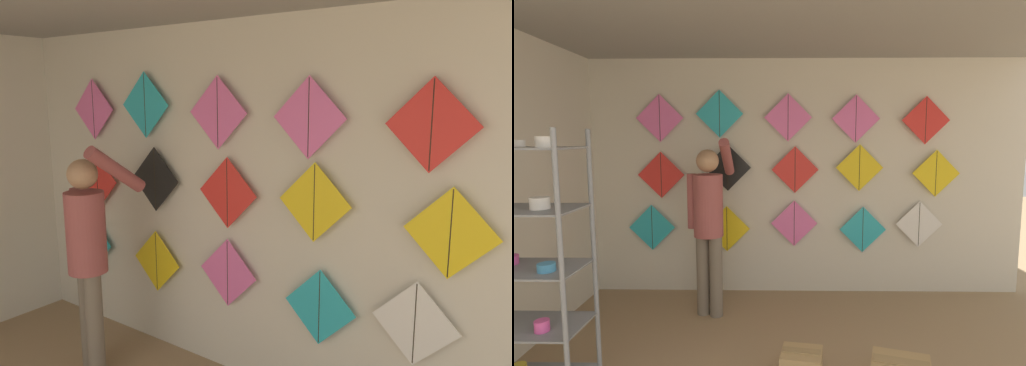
% 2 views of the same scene
% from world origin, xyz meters
% --- Properties ---
extents(back_panel, '(5.55, 0.06, 2.80)m').
position_xyz_m(back_panel, '(0.00, 4.11, 1.40)').
color(back_panel, beige).
rests_on(back_panel, ground).
extents(shopkeeper, '(0.46, 0.60, 1.88)m').
position_xyz_m(shopkeeper, '(-0.87, 3.41, 1.06)').
color(shopkeeper, '#726656').
rests_on(shopkeeper, ground).
extents(cardboard_box_spare, '(0.36, 0.32, 0.23)m').
position_xyz_m(cardboard_box_spare, '(0.04, 2.28, 0.11)').
color(cardboard_box_spare, tan).
rests_on(cardboard_box_spare, ground).
extents(kite_0, '(0.55, 0.01, 0.55)m').
position_xyz_m(kite_0, '(-1.67, 4.02, 0.80)').
color(kite_0, '#28B2C6').
extents(kite_1, '(0.55, 0.01, 0.55)m').
position_xyz_m(kite_1, '(-0.76, 4.02, 0.79)').
color(kite_1, yellow).
extents(kite_2, '(0.55, 0.01, 0.55)m').
position_xyz_m(kite_2, '(0.05, 4.02, 0.86)').
color(kite_2, pink).
extents(kite_3, '(0.55, 0.01, 0.55)m').
position_xyz_m(kite_3, '(0.87, 4.02, 0.79)').
color(kite_3, '#28B2C6').
extents(kite_4, '(0.55, 0.01, 0.55)m').
position_xyz_m(kite_4, '(1.53, 4.02, 0.86)').
color(kite_4, white).
extents(kite_5, '(0.55, 0.01, 0.55)m').
position_xyz_m(kite_5, '(-1.54, 4.02, 1.44)').
color(kite_5, red).
extents(kite_6, '(0.55, 0.01, 0.55)m').
position_xyz_m(kite_6, '(-0.74, 4.02, 1.53)').
color(kite_6, black).
extents(kite_7, '(0.55, 0.01, 0.55)m').
position_xyz_m(kite_7, '(0.05, 4.02, 1.51)').
color(kite_7, red).
extents(kite_8, '(0.55, 0.01, 0.55)m').
position_xyz_m(kite_8, '(0.81, 4.02, 1.53)').
color(kite_8, yellow).
extents(kite_9, '(0.55, 0.01, 0.55)m').
position_xyz_m(kite_9, '(1.71, 4.02, 1.47)').
color(kite_9, yellow).
extents(kite_10, '(0.55, 0.01, 0.55)m').
position_xyz_m(kite_10, '(-1.53, 4.02, 2.11)').
color(kite_10, pink).
extents(kite_11, '(0.55, 0.01, 0.55)m').
position_xyz_m(kite_11, '(-0.83, 4.02, 2.16)').
color(kite_11, '#28B2C6').
extents(kite_12, '(0.55, 0.01, 0.55)m').
position_xyz_m(kite_12, '(-0.03, 4.02, 2.12)').
color(kite_12, pink).
extents(kite_13, '(0.55, 0.01, 0.55)m').
position_xyz_m(kite_13, '(0.75, 4.02, 2.10)').
color(kite_13, pink).
extents(kite_14, '(0.55, 0.01, 0.55)m').
position_xyz_m(kite_14, '(1.56, 4.02, 2.08)').
color(kite_14, red).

